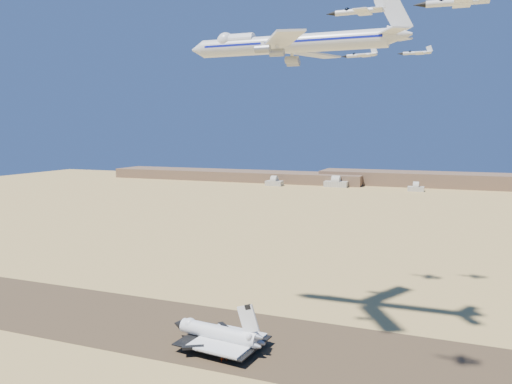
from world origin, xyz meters
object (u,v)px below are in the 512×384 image
(carrier_747, at_px, (284,44))
(chase_jet_f, at_px, (416,53))
(crew_a, at_px, (227,359))
(chase_jet_b, at_px, (455,2))
(chase_jet_a, at_px, (357,11))
(chase_jet_e, at_px, (360,55))
(crew_b, at_px, (224,357))
(crew_c, at_px, (222,359))
(shuttle, at_px, (218,334))

(carrier_747, height_order, chase_jet_f, carrier_747)
(crew_a, distance_m, chase_jet_b, 118.87)
(chase_jet_a, relative_size, chase_jet_e, 0.91)
(crew_b, distance_m, chase_jet_b, 119.99)
(chase_jet_a, bearing_deg, chase_jet_f, 88.36)
(crew_a, bearing_deg, crew_c, 110.79)
(crew_a, distance_m, chase_jet_a, 109.10)
(crew_a, height_order, chase_jet_f, chase_jet_f)
(carrier_747, distance_m, crew_c, 105.52)
(chase_jet_a, height_order, chase_jet_e, chase_jet_e)
(crew_a, bearing_deg, chase_jet_a, -119.57)
(carrier_747, height_order, crew_c, carrier_747)
(crew_c, bearing_deg, chase_jet_f, -78.98)
(crew_b, relative_size, chase_jet_a, 0.11)
(chase_jet_a, distance_m, chase_jet_f, 100.37)
(carrier_747, distance_m, chase_jet_f, 69.51)
(crew_b, bearing_deg, shuttle, 32.25)
(crew_a, distance_m, chase_jet_f, 143.01)
(chase_jet_b, bearing_deg, crew_c, 155.23)
(carrier_747, relative_size, crew_a, 45.25)
(crew_c, height_order, chase_jet_e, chase_jet_e)
(crew_c, distance_m, chase_jet_a, 109.54)
(chase_jet_b, xyz_separation_m, chase_jet_f, (-14.84, 111.77, 6.69))
(crew_c, xyz_separation_m, chase_jet_a, (42.82, -13.67, 99.90))
(shuttle, relative_size, crew_a, 20.80)
(chase_jet_f, bearing_deg, crew_a, -121.49)
(carrier_747, distance_m, chase_jet_b, 76.52)
(chase_jet_f, bearing_deg, chase_jet_a, -95.98)
(carrier_747, relative_size, crew_c, 44.92)
(crew_c, distance_m, chase_jet_b, 119.45)
(crew_c, relative_size, chase_jet_a, 0.12)
(crew_c, bearing_deg, chase_jet_e, -68.84)
(shuttle, bearing_deg, chase_jet_e, 70.29)
(chase_jet_b, xyz_separation_m, chase_jet_e, (-36.42, 103.50, 5.76))
(shuttle, bearing_deg, chase_jet_b, -20.06)
(crew_a, bearing_deg, shuttle, 30.50)
(shuttle, height_order, crew_b, shuttle)
(crew_b, relative_size, chase_jet_e, 0.10)
(chase_jet_a, bearing_deg, carrier_747, 129.34)
(chase_jet_a, height_order, chase_jet_b, chase_jet_a)
(crew_b, height_order, chase_jet_b, chase_jet_b)
(chase_jet_a, distance_m, chase_jet_e, 93.04)
(crew_b, relative_size, chase_jet_b, 0.10)
(chase_jet_a, relative_size, chase_jet_f, 1.00)
(crew_a, bearing_deg, chase_jet_e, -29.14)
(chase_jet_b, bearing_deg, crew_a, 154.10)
(chase_jet_b, distance_m, chase_jet_e, 109.87)
(crew_b, xyz_separation_m, crew_c, (0.14, -1.90, 0.07))
(crew_c, bearing_deg, crew_a, -108.15)
(carrier_747, bearing_deg, chase_jet_f, 54.91)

